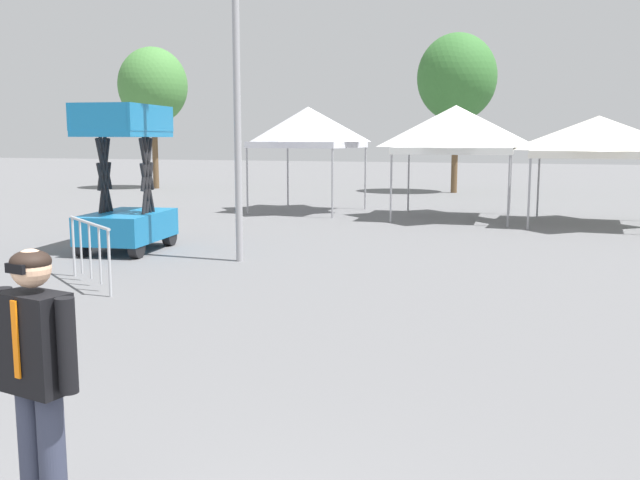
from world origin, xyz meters
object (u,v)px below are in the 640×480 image
canopy_tent_far_right (598,137)px  scissor_lift (127,205)px  canopy_tent_behind_left (308,127)px  crowd_barrier_by_lift (90,241)px  person_foreground (37,373)px  light_pole_near_lift (236,29)px  canopy_tent_behind_right (455,130)px  tree_behind_tents_right (457,78)px  tree_behind_tents_center (153,86)px

canopy_tent_far_right → scissor_lift: 12.78m
canopy_tent_behind_left → crowd_barrier_by_lift: size_ratio=2.01×
person_foreground → light_pole_near_lift: (-3.09, 9.15, 3.44)m
canopy_tent_behind_left → person_foreground: size_ratio=1.95×
canopy_tent_behind_right → canopy_tent_far_right: (3.99, -0.48, -0.22)m
person_foreground → light_pole_near_lift: light_pole_near_lift is taller
canopy_tent_behind_right → canopy_tent_far_right: 4.03m
tree_behind_tents_right → crowd_barrier_by_lift: (-2.71, -22.26, -4.34)m
crowd_barrier_by_lift → tree_behind_tents_right: bearing=83.1°
canopy_tent_behind_right → person_foreground: size_ratio=2.04×
canopy_tent_behind_right → person_foreground: 18.20m
tree_behind_tents_right → tree_behind_tents_center: (-14.26, -2.03, -0.15)m
person_foreground → scissor_lift: bearing=122.0°
canopy_tent_behind_right → light_pole_near_lift: (-2.90, -8.98, 1.78)m
scissor_lift → crowd_barrier_by_lift: size_ratio=1.82×
canopy_tent_behind_left → crowd_barrier_by_lift: 12.55m
light_pole_near_lift → canopy_tent_behind_left: bearing=102.0°
scissor_lift → tree_behind_tents_center: (-10.00, 16.92, 3.93)m
person_foreground → tree_behind_tents_right: (-1.68, 28.47, 4.06)m
scissor_lift → light_pole_near_lift: (2.85, -0.36, 3.47)m
person_foreground → canopy_tent_behind_right: bearing=90.6°
crowd_barrier_by_lift → scissor_lift: bearing=115.1°
scissor_lift → crowd_barrier_by_lift: (1.54, -3.30, -0.25)m
light_pole_near_lift → crowd_barrier_by_lift: 4.92m
light_pole_near_lift → tree_behind_tents_right: 19.38m
scissor_lift → crowd_barrier_by_lift: scissor_lift is taller
canopy_tent_behind_left → scissor_lift: size_ratio=1.11×
tree_behind_tents_right → canopy_tent_far_right: bearing=-63.1°
canopy_tent_behind_left → light_pole_near_lift: (2.00, -9.43, 1.68)m
scissor_lift → tree_behind_tents_center: 20.05m
canopy_tent_far_right → light_pole_near_lift: (-6.89, -8.50, 2.00)m
canopy_tent_far_right → tree_behind_tents_center: (-19.74, 8.79, 2.47)m
tree_behind_tents_right → tree_behind_tents_center: 14.40m
tree_behind_tents_center → canopy_tent_behind_right: bearing=-27.8°
canopy_tent_behind_left → scissor_lift: canopy_tent_behind_left is taller
light_pole_near_lift → canopy_tent_behind_right: bearing=72.1°
canopy_tent_far_right → light_pole_near_lift: 11.13m
tree_behind_tents_right → light_pole_near_lift: bearing=-94.2°
canopy_tent_behind_right → person_foreground: (0.19, -18.12, -1.66)m
canopy_tent_behind_right → canopy_tent_far_right: canopy_tent_behind_right is taller
canopy_tent_behind_left → canopy_tent_far_right: bearing=-6.0°
light_pole_near_lift → crowd_barrier_by_lift: bearing=-113.9°
canopy_tent_behind_right → tree_behind_tents_right: (-1.50, 10.34, 2.40)m
scissor_lift → person_foreground: bearing=-58.0°
person_foreground → light_pole_near_lift: 10.25m
canopy_tent_behind_left → crowd_barrier_by_lift: canopy_tent_behind_left is taller
tree_behind_tents_center → tree_behind_tents_right: bearing=8.1°
canopy_tent_behind_right → tree_behind_tents_right: bearing=98.2°
canopy_tent_behind_left → tree_behind_tents_right: (3.40, 9.89, 2.30)m
person_foreground → tree_behind_tents_center: bearing=121.1°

